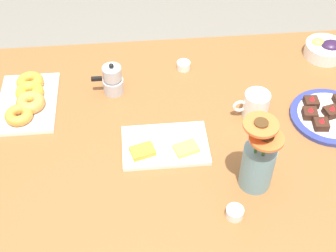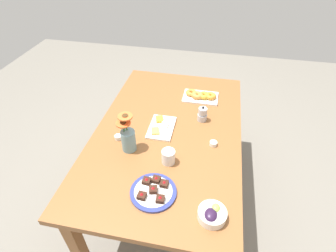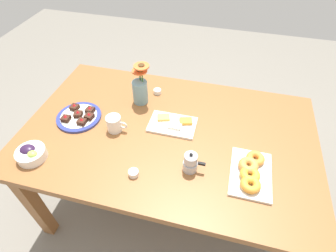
# 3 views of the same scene
# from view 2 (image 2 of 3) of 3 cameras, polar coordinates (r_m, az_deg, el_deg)

# --- Properties ---
(ground_plane) EXTENTS (6.00, 6.00, 0.00)m
(ground_plane) POSITION_cam_2_polar(r_m,az_deg,el_deg) (2.38, -0.00, -14.59)
(ground_plane) COLOR slate
(dining_table) EXTENTS (1.60, 1.00, 0.74)m
(dining_table) POSITION_cam_2_polar(r_m,az_deg,el_deg) (1.88, -0.00, -2.93)
(dining_table) COLOR brown
(dining_table) RESTS_ON ground_plane
(coffee_mug) EXTENTS (0.12, 0.08, 0.09)m
(coffee_mug) POSITION_cam_2_polar(r_m,az_deg,el_deg) (1.58, 0.10, -6.61)
(coffee_mug) COLOR white
(coffee_mug) RESTS_ON dining_table
(grape_bowl) EXTENTS (0.14, 0.14, 0.07)m
(grape_bowl) POSITION_cam_2_polar(r_m,az_deg,el_deg) (1.38, 9.56, -18.42)
(grape_bowl) COLOR white
(grape_bowl) RESTS_ON dining_table
(cheese_platter) EXTENTS (0.26, 0.17, 0.03)m
(cheese_platter) POSITION_cam_2_polar(r_m,az_deg,el_deg) (1.84, -1.48, -0.20)
(cheese_platter) COLOR white
(cheese_platter) RESTS_ON dining_table
(croissant_platter) EXTENTS (0.19, 0.28, 0.05)m
(croissant_platter) POSITION_cam_2_polar(r_m,az_deg,el_deg) (2.15, 7.14, 6.55)
(croissant_platter) COLOR white
(croissant_platter) RESTS_ON dining_table
(jam_cup_honey) EXTENTS (0.05, 0.05, 0.03)m
(jam_cup_honey) POSITION_cam_2_polar(r_m,az_deg,el_deg) (1.78, -10.80, -2.37)
(jam_cup_honey) COLOR white
(jam_cup_honey) RESTS_ON dining_table
(jam_cup_berry) EXTENTS (0.05, 0.05, 0.03)m
(jam_cup_berry) POSITION_cam_2_polar(r_m,az_deg,el_deg) (1.73, 9.84, -3.75)
(jam_cup_berry) COLOR white
(jam_cup_berry) RESTS_ON dining_table
(dessert_plate) EXTENTS (0.25, 0.25, 0.05)m
(dessert_plate) POSITION_cam_2_polar(r_m,az_deg,el_deg) (1.47, -3.19, -14.00)
(dessert_plate) COLOR navy
(dessert_plate) RESTS_ON dining_table
(flower_vase) EXTENTS (0.11, 0.11, 0.26)m
(flower_vase) POSITION_cam_2_polar(r_m,az_deg,el_deg) (1.65, -8.68, -2.65)
(flower_vase) COLOR #6B939E
(flower_vase) RESTS_ON dining_table
(moka_pot) EXTENTS (0.11, 0.07, 0.12)m
(moka_pot) POSITION_cam_2_polar(r_m,az_deg,el_deg) (1.90, 7.50, 2.52)
(moka_pot) COLOR #B7B7BC
(moka_pot) RESTS_ON dining_table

